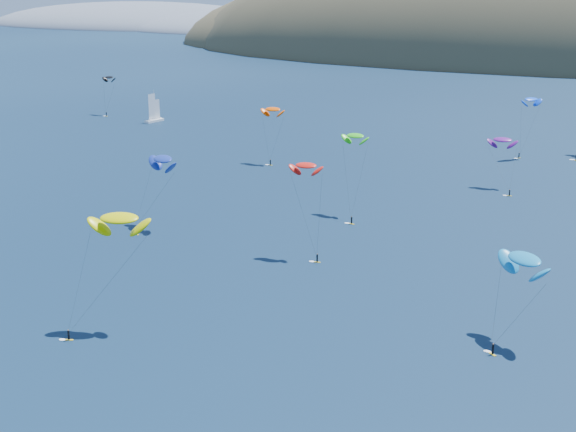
# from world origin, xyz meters

# --- Properties ---
(headland) EXTENTS (460.00, 250.00, 60.00)m
(headland) POSITION_xyz_m (-445.26, 750.08, -3.36)
(headland) COLOR slate
(headland) RESTS_ON ground
(sailboat) EXTENTS (10.27, 8.86, 12.38)m
(sailboat) POSITION_xyz_m (-105.94, 203.68, 0.99)
(sailboat) COLOR white
(sailboat) RESTS_ON ground
(kitesurfer_1) EXTENTS (7.65, 6.47, 18.09)m
(kitesurfer_1) POSITION_xyz_m (-34.91, 158.15, 15.96)
(kitesurfer_1) COLOR yellow
(kitesurfer_1) RESTS_ON ground
(kitesurfer_2) EXTENTS (10.41, 12.46, 20.42)m
(kitesurfer_2) POSITION_xyz_m (-7.93, 41.48, 17.79)
(kitesurfer_2) COLOR yellow
(kitesurfer_2) RESTS_ON ground
(kitesurfer_3) EXTENTS (7.23, 12.40, 20.13)m
(kitesurfer_3) POSITION_xyz_m (4.63, 117.45, 18.19)
(kitesurfer_3) COLOR yellow
(kitesurfer_3) RESTS_ON ground
(kitesurfer_4) EXTENTS (7.40, 7.61, 20.05)m
(kitesurfer_4) POSITION_xyz_m (34.42, 195.17, 17.97)
(kitesurfer_4) COLOR yellow
(kitesurfer_4) RESTS_ON ground
(kitesurfer_5) EXTENTS (10.32, 12.96, 15.63)m
(kitesurfer_5) POSITION_xyz_m (50.66, 61.41, 12.90)
(kitesurfer_5) COLOR yellow
(kitesurfer_5) RESTS_ON ground
(kitesurfer_6) EXTENTS (8.55, 11.28, 14.68)m
(kitesurfer_6) POSITION_xyz_m (32.53, 155.68, 12.56)
(kitesurfer_6) COLOR yellow
(kitesurfer_6) RESTS_ON ground
(kitesurfer_9) EXTENTS (8.23, 6.21, 20.03)m
(kitesurfer_9) POSITION_xyz_m (5.56, 84.95, 18.12)
(kitesurfer_9) COLOR yellow
(kitesurfer_9) RESTS_ON ground
(kitesurfer_10) EXTENTS (10.34, 13.08, 17.83)m
(kitesurfer_10) POSITION_xyz_m (-30.62, 90.19, 15.19)
(kitesurfer_10) COLOR yellow
(kitesurfer_10) RESTS_ON ground
(kitesurfer_12) EXTENTS (6.73, 7.73, 16.64)m
(kitesurfer_12) POSITION_xyz_m (-132.17, 212.55, 14.80)
(kitesurfer_12) COLOR yellow
(kitesurfer_12) RESTS_ON ground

